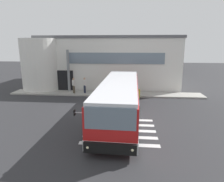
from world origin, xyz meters
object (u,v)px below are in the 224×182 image
object	(u,v)px
passenger_near_column	(74,85)
safety_bollard_yellow	(139,94)
bus_main_foreground	(120,100)
entry_support_column	(68,71)
passenger_by_doorway	(85,84)

from	to	relation	value
passenger_near_column	safety_bollard_yellow	distance (m)	6.98
passenger_near_column	bus_main_foreground	bearing A→B (deg)	-50.54
entry_support_column	passenger_by_doorway	bearing A→B (deg)	-19.95
safety_bollard_yellow	entry_support_column	bearing A→B (deg)	166.85
safety_bollard_yellow	passenger_by_doorway	bearing A→B (deg)	169.21
safety_bollard_yellow	passenger_near_column	bearing A→B (deg)	173.05
bus_main_foreground	safety_bollard_yellow	size ratio (longest dim) A/B	12.76
bus_main_foreground	passenger_near_column	bearing A→B (deg)	129.46
entry_support_column	passenger_near_column	world-z (taller)	entry_support_column
bus_main_foreground	passenger_near_column	xyz separation A→B (m)	(-5.21, 6.33, -0.26)
passenger_by_doorway	safety_bollard_yellow	world-z (taller)	passenger_by_doorway
entry_support_column	passenger_near_column	distance (m)	1.84
bus_main_foreground	passenger_by_doorway	xyz separation A→B (m)	(-4.09, 6.59, -0.26)
entry_support_column	safety_bollard_yellow	bearing A→B (deg)	-13.15
passenger_by_doorway	safety_bollard_yellow	bearing A→B (deg)	-10.79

